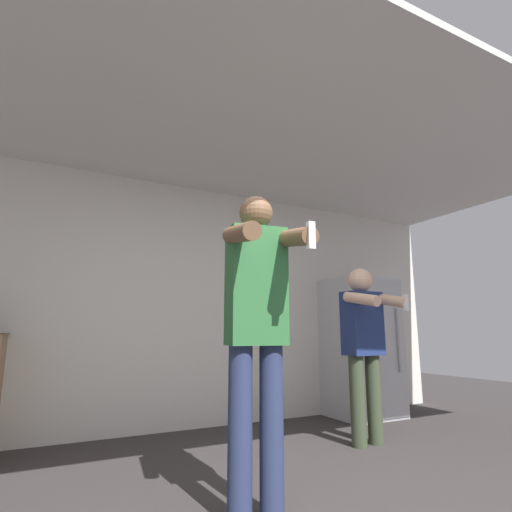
{
  "coord_description": "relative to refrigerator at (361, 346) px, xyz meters",
  "views": [
    {
      "loc": [
        -1.23,
        -1.45,
        0.96
      ],
      "look_at": [
        -0.18,
        0.57,
        1.4
      ],
      "focal_mm": 28.0,
      "sensor_mm": 36.0,
      "label": 1
    }
  ],
  "objects": [
    {
      "name": "person_woman_foreground",
      "position": [
        -2.33,
        -1.77,
        0.21
      ],
      "size": [
        0.46,
        0.57,
        1.76
      ],
      "color": "navy",
      "rests_on": "ground_plane"
    },
    {
      "name": "ceiling_slab",
      "position": [
        -2.14,
        -0.99,
        1.77
      ],
      "size": [
        7.0,
        3.17,
        0.05
      ],
      "color": "silver",
      "rests_on": "wall_back"
    },
    {
      "name": "wall_back",
      "position": [
        -2.14,
        0.36,
        0.47
      ],
      "size": [
        7.0,
        0.06,
        2.55
      ],
      "color": "silver",
      "rests_on": "ground_plane"
    },
    {
      "name": "person_man_side",
      "position": [
        -0.81,
        -0.94,
        0.1
      ],
      "size": [
        0.44,
        0.49,
        1.55
      ],
      "color": "#38422D",
      "rests_on": "ground_plane"
    },
    {
      "name": "refrigerator",
      "position": [
        0.0,
        0.0,
        0.0
      ],
      "size": [
        0.76,
        0.7,
        1.6
      ],
      "color": "silver",
      "rests_on": "ground_plane"
    }
  ]
}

